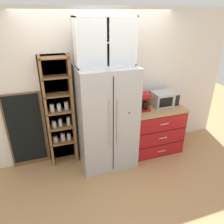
# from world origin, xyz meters

# --- Properties ---
(ground_plane) EXTENTS (10.75, 10.75, 0.00)m
(ground_plane) POSITION_xyz_m (0.00, 0.00, 0.00)
(ground_plane) COLOR tan
(wall_back_cream) EXTENTS (5.04, 0.10, 2.55)m
(wall_back_cream) POSITION_xyz_m (0.00, 0.40, 1.27)
(wall_back_cream) COLOR silver
(wall_back_cream) RESTS_ON ground
(refrigerator) EXTENTS (0.92, 0.74, 1.73)m
(refrigerator) POSITION_xyz_m (0.00, -0.01, 0.87)
(refrigerator) COLOR #ADAFB5
(refrigerator) RESTS_ON ground
(pantry_shelf_column) EXTENTS (0.50, 0.27, 1.89)m
(pantry_shelf_column) POSITION_xyz_m (-0.73, 0.29, 0.95)
(pantry_shelf_column) COLOR brown
(pantry_shelf_column) RESTS_ON ground
(counter_cabinet) EXTENTS (0.98, 0.64, 0.89)m
(counter_cabinet) POSITION_xyz_m (0.97, 0.05, 0.45)
(counter_cabinet) COLOR #A8161C
(counter_cabinet) RESTS_ON ground
(microwave) EXTENTS (0.44, 0.33, 0.26)m
(microwave) POSITION_xyz_m (1.15, 0.10, 1.02)
(microwave) COLOR #ADAFB5
(microwave) RESTS_ON counter_cabinet
(coffee_maker) EXTENTS (0.17, 0.20, 0.31)m
(coffee_maker) POSITION_xyz_m (0.71, 0.05, 1.04)
(coffee_maker) COLOR #A8161C
(coffee_maker) RESTS_ON counter_cabinet
(mug_red) EXTENTS (0.11, 0.07, 0.08)m
(mug_red) POSITION_xyz_m (0.98, 0.09, 0.93)
(mug_red) COLOR red
(mug_red) RESTS_ON counter_cabinet
(bottle_amber) EXTENTS (0.06, 0.06, 0.28)m
(bottle_amber) POSITION_xyz_m (0.85, 0.13, 1.01)
(bottle_amber) COLOR brown
(bottle_amber) RESTS_ON counter_cabinet
(upper_cabinet) EXTENTS (0.88, 0.32, 0.69)m
(upper_cabinet) POSITION_xyz_m (0.00, 0.04, 2.07)
(upper_cabinet) COLOR silver
(upper_cabinet) RESTS_ON refrigerator
(chalkboard_menu) EXTENTS (0.60, 0.04, 1.33)m
(chalkboard_menu) POSITION_xyz_m (-1.30, 0.33, 0.67)
(chalkboard_menu) COLOR brown
(chalkboard_menu) RESTS_ON ground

